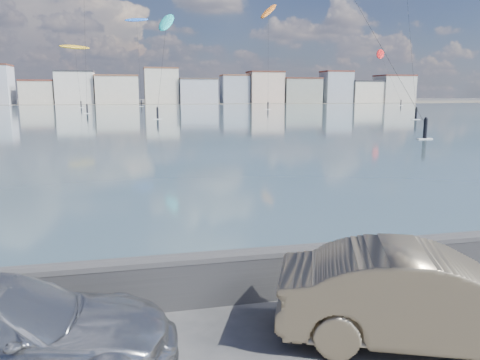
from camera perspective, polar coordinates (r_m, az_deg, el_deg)
The scene contains 10 objects.
bay_water at distance 97.37m, azimuth -12.42°, elevation 7.89°, with size 500.00×177.00×0.00m, color #385761.
far_shore_strip at distance 205.82m, azimuth -12.87°, elevation 9.13°, with size 500.00×60.00×0.00m, color #4C473D.
seawall at distance 9.25m, azimuth -4.31°, elevation -11.63°, with size 400.00×0.36×1.08m.
far_buildings at distance 191.80m, azimuth -12.52°, elevation 10.86°, with size 240.79×13.26×14.60m.
car_champagne at distance 8.42m, azimuth 21.82°, elevation -13.11°, with size 1.68×4.83×1.59m, color #9D8967.
kitesurfer_0 at distance 156.34m, azimuth -19.51°, elevation 14.98°, with size 10.27×17.26×18.99m.
kitesurfer_3 at distance 86.31m, azimuth -8.98°, elevation 18.32°, with size 5.48×14.25×18.68m.
kitesurfer_5 at distance 136.98m, azimuth 3.49°, elevation 19.75°, with size 8.74×18.81×29.50m.
kitesurfer_10 at distance 179.02m, azimuth 16.76°, elevation 14.44°, with size 7.00×17.06×20.53m.
kitesurfer_14 at distance 162.06m, azimuth -12.50°, elevation 18.33°, with size 8.01×10.66×28.54m.
Camera 1 is at (-1.27, -5.77, 4.06)m, focal length 35.00 mm.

